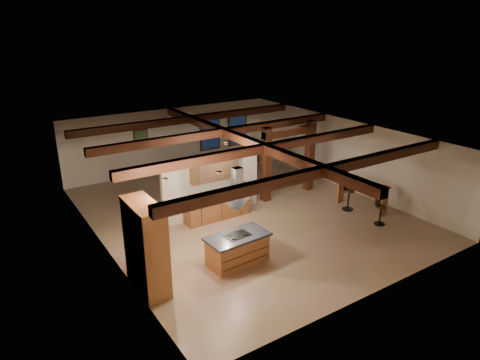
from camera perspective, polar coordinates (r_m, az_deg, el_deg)
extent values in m
plane|color=tan|center=(15.72, 0.37, -4.35)|extent=(12.00, 12.00, 0.00)
plane|color=silver|center=(20.23, -9.09, 5.38)|extent=(10.00, 0.00, 10.00)
plane|color=silver|center=(11.10, 17.93, -8.06)|extent=(10.00, 0.00, 10.00)
plane|color=silver|center=(13.27, -17.96, -3.33)|extent=(0.00, 12.00, 12.00)
plane|color=silver|center=(18.28, 13.58, 3.48)|extent=(0.00, 12.00, 12.00)
plane|color=#3C2113|center=(14.75, 0.40, 5.96)|extent=(12.00, 12.00, 0.00)
cube|color=#3B170E|center=(11.80, 11.19, 1.21)|extent=(10.00, 0.25, 0.28)
cube|color=#3B170E|center=(13.76, 3.39, 4.27)|extent=(10.00, 0.25, 0.28)
cube|color=#3B170E|center=(15.85, -2.22, 6.42)|extent=(10.00, 0.25, 0.28)
cube|color=#3B170E|center=(18.17, -6.66, 8.07)|extent=(10.00, 0.25, 0.28)
cube|color=#3B170E|center=(14.79, 0.39, 5.43)|extent=(0.28, 12.00, 0.28)
cube|color=#3B170E|center=(16.32, 3.51, 2.02)|extent=(0.30, 0.30, 2.90)
cube|color=#3B170E|center=(17.67, 9.27, 3.21)|extent=(0.30, 0.30, 2.90)
cube|color=#3B170E|center=(16.67, 6.66, 6.42)|extent=(2.50, 0.28, 0.28)
cube|color=silver|center=(15.21, -3.81, -0.77)|extent=(3.80, 0.18, 2.20)
cube|color=brown|center=(11.20, -12.44, -8.68)|extent=(0.64, 1.60, 2.40)
cube|color=silver|center=(11.32, -10.99, -8.55)|extent=(0.06, 0.62, 0.95)
cube|color=black|center=(11.24, -10.87, -7.60)|extent=(0.01, 0.50, 0.28)
cube|color=brown|center=(15.15, -3.02, -3.58)|extent=(2.40, 0.60, 0.86)
cube|color=black|center=(14.96, -3.05, -1.93)|extent=(2.50, 0.66, 0.08)
cube|color=brown|center=(14.81, -3.53, 1.74)|extent=(1.80, 0.34, 0.95)
cube|color=silver|center=(14.66, -3.18, 1.55)|extent=(1.74, 0.02, 0.90)
pyramid|color=silver|center=(11.81, -0.36, -3.77)|extent=(1.10, 1.10, 0.45)
cube|color=silver|center=(11.51, -0.37, -0.08)|extent=(0.26, 0.22, 0.73)
cube|color=#3B170E|center=(21.03, -4.04, 6.28)|extent=(1.10, 0.05, 1.70)
cube|color=black|center=(21.00, -4.00, 6.27)|extent=(0.95, 0.02, 1.55)
cube|color=#3B170E|center=(21.83, -0.36, 6.85)|extent=(1.10, 0.05, 1.70)
cube|color=black|center=(21.80, -0.31, 6.83)|extent=(0.95, 0.02, 1.55)
cube|color=#3B170E|center=(19.57, -13.06, 5.37)|extent=(0.65, 0.04, 0.85)
cube|color=#22502E|center=(19.55, -13.03, 5.35)|extent=(0.55, 0.01, 0.75)
cylinder|color=silver|center=(11.16, -2.79, 1.07)|extent=(0.16, 0.16, 0.03)
cylinder|color=silver|center=(13.83, -1.92, 4.86)|extent=(0.16, 0.16, 0.03)
cylinder|color=silver|center=(10.83, -10.00, 0.17)|extent=(0.16, 0.16, 0.03)
cube|color=brown|center=(12.41, -0.34, -9.35)|extent=(1.73, 0.93, 0.81)
cube|color=black|center=(12.20, -0.35, -7.54)|extent=(1.85, 1.04, 0.08)
cube|color=black|center=(12.18, -0.35, -7.37)|extent=(0.73, 0.50, 0.02)
imported|color=#3E1A0F|center=(17.64, -4.21, -0.52)|extent=(2.01, 1.62, 0.62)
imported|color=black|center=(21.20, -0.15, 3.01)|extent=(1.94, 0.86, 0.55)
imported|color=silver|center=(15.34, -0.16, -0.70)|extent=(0.48, 0.39, 0.23)
cube|color=brown|center=(16.38, 16.06, -0.34)|extent=(0.96, 2.03, 0.06)
cube|color=brown|center=(16.22, 18.66, -2.77)|extent=(0.45, 0.20, 0.98)
cube|color=brown|center=(16.93, 13.25, -1.26)|extent=(0.45, 0.20, 0.98)
cube|color=#3B170E|center=(21.75, 1.48, 3.43)|extent=(0.57, 0.57, 0.54)
cylinder|color=black|center=(21.65, 1.48, 4.31)|extent=(0.06, 0.06, 0.16)
cone|color=#FFDC99|center=(21.61, 1.49, 4.70)|extent=(0.27, 0.27, 0.17)
cylinder|color=black|center=(15.34, 18.32, -3.42)|extent=(0.33, 0.33, 0.06)
cube|color=black|center=(15.33, 17.93, -2.54)|extent=(0.31, 0.07, 0.36)
cylinder|color=black|center=(15.47, 18.19, -4.53)|extent=(0.05, 0.05, 0.63)
cylinder|color=black|center=(15.59, 18.07, -5.55)|extent=(0.36, 0.36, 0.03)
cylinder|color=black|center=(16.17, 14.37, -1.40)|extent=(0.38, 0.38, 0.07)
cube|color=black|center=(16.15, 13.86, -0.47)|extent=(0.35, 0.16, 0.42)
cylinder|color=black|center=(16.31, 14.25, -2.63)|extent=(0.06, 0.06, 0.73)
cylinder|color=black|center=(16.45, 14.15, -3.77)|extent=(0.42, 0.42, 0.03)
cube|color=#3B170E|center=(16.54, -3.92, -1.23)|extent=(0.60, 0.60, 0.07)
cube|color=#3B170E|center=(16.54, -4.58, 0.27)|extent=(0.46, 0.21, 0.83)
cylinder|color=#3B170E|center=(16.40, -3.82, -2.44)|extent=(0.06, 0.06, 0.47)
cylinder|color=#3B170E|center=(16.66, -2.99, -2.04)|extent=(0.06, 0.06, 0.47)
cylinder|color=#3B170E|center=(16.63, -4.82, -2.14)|extent=(0.06, 0.06, 0.47)
cylinder|color=#3B170E|center=(16.89, -3.98, -1.75)|extent=(0.06, 0.06, 0.47)
cube|color=#3B170E|center=(17.53, -7.81, -0.13)|extent=(0.60, 0.60, 0.07)
cube|color=#3B170E|center=(17.24, -7.31, 0.99)|extent=(0.46, 0.21, 0.83)
cylinder|color=#3B170E|center=(17.87, -7.79, -0.64)|extent=(0.06, 0.06, 0.47)
cylinder|color=#3B170E|center=(17.63, -8.63, -0.98)|extent=(0.06, 0.06, 0.47)
cylinder|color=#3B170E|center=(17.63, -6.90, -0.90)|extent=(0.06, 0.06, 0.47)
cylinder|color=#3B170E|center=(17.38, -7.75, -1.25)|extent=(0.06, 0.06, 0.47)
cube|color=#3B170E|center=(17.10, -2.25, -0.47)|extent=(0.60, 0.60, 0.07)
cube|color=#3B170E|center=(17.10, -2.88, 0.98)|extent=(0.46, 0.21, 0.83)
cylinder|color=#3B170E|center=(16.95, -2.13, -1.63)|extent=(0.06, 0.06, 0.47)
cylinder|color=#3B170E|center=(17.23, -1.35, -1.26)|extent=(0.06, 0.06, 0.47)
cylinder|color=#3B170E|center=(17.17, -3.12, -1.35)|extent=(0.06, 0.06, 0.47)
cylinder|color=#3B170E|center=(17.44, -2.33, -0.99)|extent=(0.06, 0.06, 0.47)
cube|color=#3B170E|center=(18.06, -6.10, 0.56)|extent=(0.60, 0.60, 0.07)
cube|color=#3B170E|center=(17.78, -5.60, 1.66)|extent=(0.46, 0.21, 0.83)
cylinder|color=#3B170E|center=(18.40, -6.11, 0.05)|extent=(0.06, 0.06, 0.47)
cylinder|color=#3B170E|center=(18.14, -6.91, -0.28)|extent=(0.06, 0.06, 0.47)
cylinder|color=#3B170E|center=(18.16, -5.23, -0.19)|extent=(0.06, 0.06, 0.47)
cylinder|color=#3B170E|center=(17.90, -6.03, -0.53)|extent=(0.06, 0.06, 0.47)
cube|color=#3B170E|center=(17.68, -0.68, 0.24)|extent=(0.60, 0.60, 0.07)
cube|color=#3B170E|center=(17.68, -1.29, 1.64)|extent=(0.46, 0.21, 0.83)
cylinder|color=#3B170E|center=(17.52, -0.55, -0.87)|extent=(0.06, 0.06, 0.47)
cylinder|color=#3B170E|center=(17.80, 0.18, -0.52)|extent=(0.06, 0.06, 0.47)
cylinder|color=#3B170E|center=(17.74, -1.53, -0.62)|extent=(0.06, 0.06, 0.47)
cylinder|color=#3B170E|center=(18.02, -0.79, -0.27)|extent=(0.06, 0.06, 0.47)
cube|color=#3B170E|center=(18.60, -4.50, 1.20)|extent=(0.60, 0.60, 0.07)
cube|color=#3B170E|center=(18.33, -3.98, 2.28)|extent=(0.46, 0.21, 0.83)
cylinder|color=#3B170E|center=(18.94, -4.54, 0.70)|extent=(0.06, 0.06, 0.47)
cylinder|color=#3B170E|center=(18.68, -5.29, 0.39)|extent=(0.06, 0.06, 0.47)
cylinder|color=#3B170E|center=(18.71, -3.66, 0.47)|extent=(0.06, 0.06, 0.47)
cylinder|color=#3B170E|center=(18.44, -4.41, 0.15)|extent=(0.06, 0.06, 0.47)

